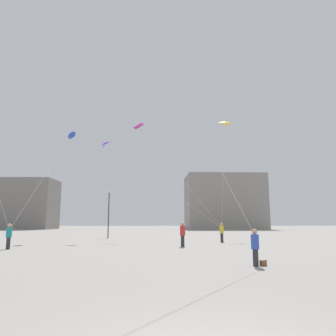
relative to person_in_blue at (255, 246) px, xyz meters
name	(u,v)px	position (x,y,z in m)	size (l,w,h in m)	color
person_in_blue	(255,246)	(0.00, 0.00, 0.00)	(0.34, 0.34, 1.57)	#2D2D33
person_in_yellow	(222,232)	(1.85, 16.57, 0.11)	(0.39, 0.39, 1.78)	#2D2D33
person_in_red	(183,233)	(-2.27, 11.06, 0.15)	(0.40, 0.40, 1.84)	#2D2D33
person_in_teal	(9,235)	(-14.50, 9.12, 0.10)	(0.38, 0.38, 1.75)	#2D2D33
kite_amber_delta	(225,125)	(4.35, 25.11, 13.11)	(3.30, 9.22, 13.34)	yellow
kite_cobalt_diamond	(71,136)	(-14.09, 21.99, 10.68)	(1.10, 13.71, 10.84)	blue
kite_violet_diamond	(107,144)	(-9.89, 21.20, 9.62)	(12.63, 5.45, 9.67)	purple
kite_magenta_delta	(140,128)	(-6.45, 25.06, 12.64)	(9.29, 9.48, 12.90)	#D12899
building_left_hall	(19,204)	(-40.44, 72.58, 5.60)	(18.73, 10.85, 12.93)	gray
building_centre_hall	(224,202)	(13.56, 72.02, 6.19)	(20.06, 13.92, 14.11)	gray
lamppost_east	(109,206)	(-9.93, 24.54, 2.87)	(0.36, 0.36, 5.66)	#2D2D30
handbag_beside_flyer	(263,263)	(0.35, 0.10, -0.74)	(0.32, 0.14, 0.24)	brown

